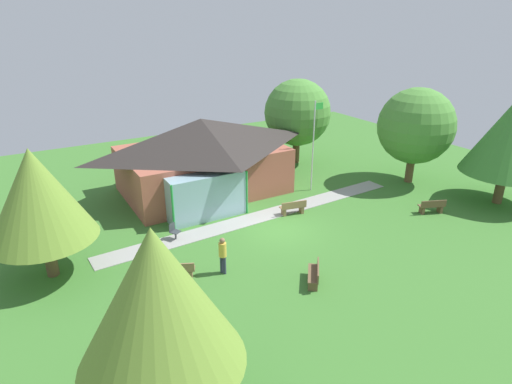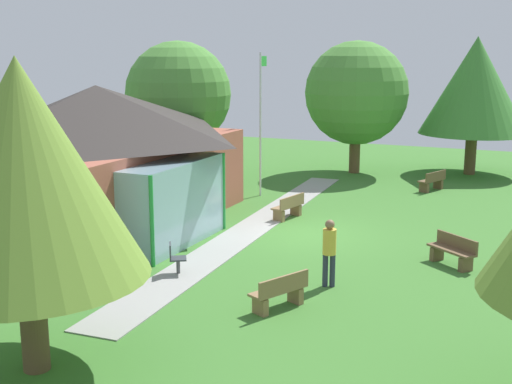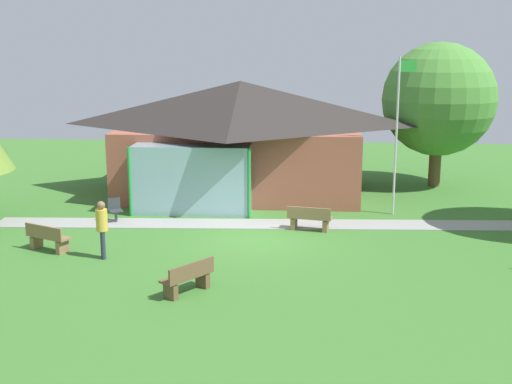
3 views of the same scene
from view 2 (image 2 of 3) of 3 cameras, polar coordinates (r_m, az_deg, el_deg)
ground_plane at (r=21.81m, az=4.02°, el=-3.59°), size 44.00×44.00×0.00m
pavilion at (r=23.48m, az=-13.10°, el=3.35°), size 10.72×8.24×4.71m
footpath at (r=22.46m, az=-0.32°, el=-3.06°), size 18.70×2.23×0.03m
flagpole at (r=27.02m, az=0.41°, el=6.34°), size 0.64×0.08×5.79m
bench_front_center at (r=19.31m, az=16.46°, el=-4.90°), size 1.27×1.46×0.84m
bench_rear_near_path at (r=23.67m, az=2.82°, el=-1.33°), size 1.56×0.74×0.84m
bench_mid_left at (r=15.51m, az=2.05°, el=-8.58°), size 1.54×1.04×0.84m
bench_lawn_far_right at (r=29.31m, az=14.85°, el=0.88°), size 1.55×0.98×0.84m
patio_chair_west at (r=17.92m, az=-6.89°, el=-5.75°), size 0.60×0.60×0.86m
visitor_strolling_lawn at (r=16.83m, az=6.29°, el=-4.75°), size 0.34×0.34×1.74m
tree_east_hedge at (r=32.55m, az=8.58°, el=8.35°), size 4.94×4.94×6.33m
tree_behind_pavilion_right at (r=31.50m, az=-6.66°, el=8.26°), size 4.92×4.92×6.31m
tree_west_hedge at (r=12.42m, az=-19.32°, el=1.77°), size 4.38×4.38×5.78m
tree_far_east at (r=33.39m, az=18.22°, el=8.61°), size 5.06×5.06×6.51m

